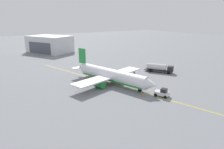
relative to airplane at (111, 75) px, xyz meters
The scene contains 8 objects.
ground_plane 2.71m from the airplane, 15.23° to the left, with size 400.00×400.00×0.00m, color slate.
airplane is the anchor object (origin of this frame).
fuel_tanker 22.38m from the airplane, 93.46° to the left, with size 10.13×7.64×3.15m.
pushback_tug 17.12m from the airplane, 18.52° to the left, with size 4.09×3.44×2.20m.
refueling_worker 15.03m from the airplane, 111.79° to the left, with size 0.60×0.49×1.71m.
safety_cone_nose 13.77m from the airplane, ahead, with size 0.52×0.52×0.58m, color #F2590F.
distant_hangar 69.05m from the airplane, behind, with size 28.53×24.60×9.47m.
taxi_line_marking 2.70m from the airplane, 15.23° to the left, with size 78.42×0.30×0.01m, color yellow.
Camera 1 is at (49.09, -32.07, 19.74)m, focal length 32.10 mm.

